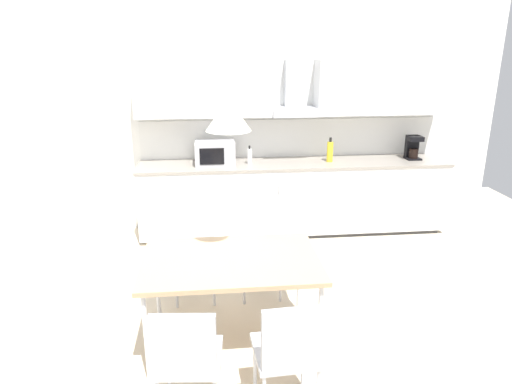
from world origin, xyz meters
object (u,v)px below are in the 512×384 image
at_px(microwave, 215,153).
at_px(bottle_yellow, 330,151).
at_px(coffee_maker, 413,147).
at_px(dining_table, 231,265).
at_px(chair_far_left, 195,242).
at_px(chair_far_right, 258,240).
at_px(pendant_lamp, 228,115).
at_px(chair_near_left, 187,355).
at_px(chair_near_right, 289,348).
at_px(bottle_white, 250,156).

relative_size(microwave, bottle_yellow, 1.58).
distance_m(coffee_maker, dining_table, 3.38).
xyz_separation_m(microwave, chair_far_left, (-0.23, -1.46, -0.52)).
bearing_deg(coffee_maker, chair_far_right, -145.35).
height_order(microwave, coffee_maker, coffee_maker).
bearing_deg(chair_far_left, pendant_lamp, -69.71).
bearing_deg(bottle_yellow, chair_near_left, -118.36).
bearing_deg(dining_table, pendant_lamp, -97.13).
bearing_deg(chair_near_left, dining_table, 69.23).
xyz_separation_m(coffee_maker, pendant_lamp, (-2.45, -2.31, 0.78)).
relative_size(dining_table, chair_far_left, 1.56).
height_order(bottle_yellow, pendant_lamp, pendant_lamp).
distance_m(chair_far_left, chair_far_right, 0.61).
bearing_deg(chair_far_right, pendant_lamp, -110.12).
height_order(coffee_maker, chair_near_right, coffee_maker).
bearing_deg(chair_near_left, chair_near_right, -0.02).
bearing_deg(pendant_lamp, bottle_yellow, 59.11).
relative_size(bottle_yellow, chair_near_right, 0.35).
xyz_separation_m(bottle_yellow, chair_near_left, (-1.67, -3.09, -0.51)).
height_order(chair_near_left, pendant_lamp, pendant_lamp).
distance_m(microwave, chair_near_left, 3.16).
height_order(bottle_white, chair_far_left, bottle_white).
bearing_deg(chair_far_right, chair_far_left, 179.99).
relative_size(bottle_yellow, chair_near_left, 0.35).
bearing_deg(coffee_maker, chair_near_right, -124.33).
relative_size(bottle_white, chair_near_left, 0.26).
bearing_deg(coffee_maker, chair_near_left, -131.40).
distance_m(microwave, bottle_white, 0.42).
height_order(bottle_yellow, chair_far_left, bottle_yellow).
xyz_separation_m(bottle_white, chair_near_left, (-0.66, -3.08, -0.48)).
xyz_separation_m(chair_near_right, pendant_lamp, (-0.31, 0.82, 1.31)).
height_order(chair_far_left, pendant_lamp, pendant_lamp).
distance_m(dining_table, chair_far_left, 0.89).
bearing_deg(dining_table, chair_near_left, -110.77).
bearing_deg(chair_far_left, bottle_yellow, 41.00).
xyz_separation_m(bottle_white, pendant_lamp, (-0.35, -2.26, 0.83)).
bearing_deg(dining_table, chair_near_right, -69.38).
bearing_deg(chair_near_right, coffee_maker, 55.67).
distance_m(coffee_maker, pendant_lamp, 3.45).
height_order(dining_table, chair_far_left, chair_far_left).
distance_m(bottle_yellow, chair_near_left, 3.55).
distance_m(coffee_maker, bottle_white, 2.10).
distance_m(bottle_white, bottle_yellow, 1.01).
bearing_deg(microwave, bottle_white, -2.64).
relative_size(dining_table, chair_far_right, 1.56).
xyz_separation_m(bottle_yellow, chair_far_right, (-1.05, -1.44, -0.51)).
height_order(bottle_yellow, chair_near_right, bottle_yellow).
xyz_separation_m(bottle_yellow, chair_far_left, (-1.66, -1.44, -0.51)).
relative_size(bottle_white, bottle_yellow, 0.75).
height_order(bottle_white, chair_far_right, bottle_white).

